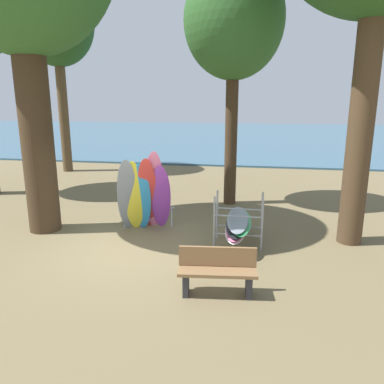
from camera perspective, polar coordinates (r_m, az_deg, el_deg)
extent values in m
plane|color=brown|center=(9.02, -8.60, -8.47)|extent=(80.00, 80.00, 0.00)
cube|color=#38607A|center=(37.52, 5.89, 8.70)|extent=(80.00, 36.00, 0.10)
cylinder|color=#42301E|center=(10.37, -22.77, 9.45)|extent=(0.81, 0.81, 5.60)
cylinder|color=#4C3823|center=(9.49, 24.63, 11.37)|extent=(0.57, 0.57, 6.39)
cylinder|color=brown|center=(19.14, -19.05, 11.56)|extent=(0.46, 0.46, 5.75)
ellipsoid|color=#234C1E|center=(19.43, -20.04, 23.21)|extent=(3.36, 3.36, 3.86)
cylinder|color=#42301E|center=(12.32, 6.00, 9.10)|extent=(0.40, 0.40, 4.79)
ellipsoid|color=#33662D|center=(12.50, 6.43, 24.66)|extent=(3.07, 3.07, 3.53)
ellipsoid|color=gray|center=(9.80, -9.87, -0.53)|extent=(0.73, 0.86, 2.00)
ellipsoid|color=yellow|center=(9.80, -8.85, -0.64)|extent=(0.65, 0.72, 1.95)
ellipsoid|color=#2D8ED1|center=(9.81, -7.83, -0.77)|extent=(0.61, 0.70, 1.89)
ellipsoid|color=red|center=(9.80, -6.82, -0.34)|extent=(0.70, 0.94, 2.03)
ellipsoid|color=pink|center=(9.78, -5.82, 0.17)|extent=(0.74, 0.91, 2.20)
ellipsoid|color=purple|center=(9.84, -4.79, -0.83)|extent=(0.67, 0.80, 1.83)
cylinder|color=#9EA0A5|center=(10.31, -10.31, -4.03)|extent=(0.04, 0.04, 0.55)
cylinder|color=#9EA0A5|center=(10.25, -3.13, -3.93)|extent=(0.04, 0.04, 0.55)
cylinder|color=#9EA0A5|center=(10.18, -6.77, -2.52)|extent=(1.41, 0.40, 0.04)
cylinder|color=#9EA0A5|center=(8.78, 3.42, -4.63)|extent=(0.05, 0.05, 1.25)
cylinder|color=#9EA0A5|center=(8.73, 10.64, -4.96)|extent=(0.05, 0.05, 1.25)
cylinder|color=#9EA0A5|center=(9.35, 3.86, -3.47)|extent=(0.05, 0.05, 1.25)
cylinder|color=#9EA0A5|center=(9.30, 10.62, -3.78)|extent=(0.05, 0.05, 1.25)
cylinder|color=#9EA0A5|center=(8.83, 6.97, -6.49)|extent=(1.10, 0.04, 0.04)
cylinder|color=#9EA0A5|center=(8.68, 7.05, -3.71)|extent=(1.10, 0.04, 0.04)
cylinder|color=#9EA0A5|center=(9.39, 7.18, -5.23)|extent=(1.10, 0.04, 0.04)
cylinder|color=#9EA0A5|center=(9.26, 7.26, -2.60)|extent=(1.10, 0.04, 0.04)
ellipsoid|color=white|center=(9.10, 6.73, -5.54)|extent=(0.53, 2.11, 0.06)
ellipsoid|color=pink|center=(9.08, 6.88, -5.19)|extent=(0.53, 2.11, 0.06)
ellipsoid|color=black|center=(9.06, 6.81, -4.83)|extent=(0.58, 2.12, 0.06)
ellipsoid|color=#339E56|center=(9.03, 7.44, -4.50)|extent=(0.58, 2.12, 0.06)
ellipsoid|color=gray|center=(9.02, 7.00, -4.11)|extent=(0.59, 2.12, 0.06)
cube|color=#2D2D33|center=(6.89, -0.93, -13.77)|extent=(0.13, 0.33, 0.42)
cube|color=#2D2D33|center=(6.90, 8.66, -13.90)|extent=(0.13, 0.33, 0.42)
cube|color=olive|center=(6.77, 3.90, -12.08)|extent=(1.44, 0.55, 0.06)
cube|color=olive|center=(6.84, 3.93, -9.77)|extent=(1.40, 0.21, 0.36)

